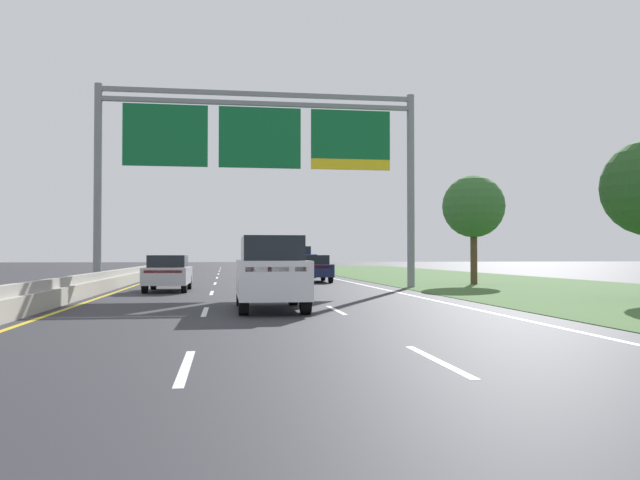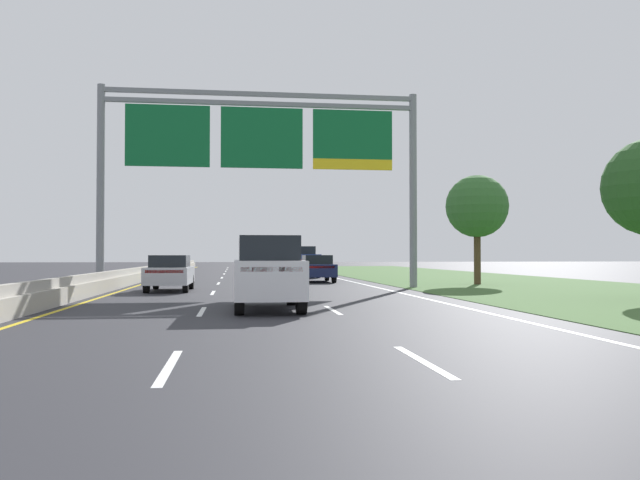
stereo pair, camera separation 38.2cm
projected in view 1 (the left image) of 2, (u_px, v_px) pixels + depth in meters
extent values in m
plane|color=#2B2B30|center=(250.00, 285.00, 33.66)|extent=(220.00, 220.00, 0.00)
cube|color=white|center=(185.00, 367.00, 9.16)|extent=(0.14, 3.00, 0.01)
cube|color=white|center=(205.00, 312.00, 18.06)|extent=(0.14, 3.00, 0.01)
cube|color=white|center=(212.00, 293.00, 26.97)|extent=(0.14, 3.00, 0.01)
cube|color=white|center=(215.00, 283.00, 35.87)|extent=(0.14, 3.00, 0.01)
cube|color=white|center=(217.00, 278.00, 44.77)|extent=(0.14, 3.00, 0.01)
cube|color=white|center=(218.00, 274.00, 53.68)|extent=(0.14, 3.00, 0.01)
cube|color=white|center=(219.00, 271.00, 62.58)|extent=(0.14, 3.00, 0.01)
cube|color=white|center=(220.00, 269.00, 71.48)|extent=(0.14, 3.00, 0.01)
cube|color=white|center=(221.00, 268.00, 80.38)|extent=(0.14, 3.00, 0.01)
cube|color=white|center=(437.00, 361.00, 9.70)|extent=(0.14, 3.00, 0.01)
cube|color=white|center=(336.00, 310.00, 18.60)|extent=(0.14, 3.00, 0.01)
cube|color=white|center=(300.00, 292.00, 27.50)|extent=(0.14, 3.00, 0.01)
cube|color=white|center=(282.00, 283.00, 36.41)|extent=(0.14, 3.00, 0.01)
cube|color=white|center=(271.00, 277.00, 45.31)|extent=(0.14, 3.00, 0.01)
cube|color=white|center=(263.00, 274.00, 54.21)|extent=(0.14, 3.00, 0.01)
cube|color=white|center=(258.00, 271.00, 63.11)|extent=(0.14, 3.00, 0.01)
cube|color=white|center=(254.00, 269.00, 72.02)|extent=(0.14, 3.00, 0.01)
cube|color=white|center=(251.00, 268.00, 80.92)|extent=(0.14, 3.00, 0.01)
cube|color=white|center=(362.00, 285.00, 34.52)|extent=(0.16, 106.00, 0.01)
cube|color=gold|center=(133.00, 286.00, 32.81)|extent=(0.16, 106.00, 0.01)
cube|color=#3D602D|center=(505.00, 283.00, 35.68)|extent=(14.00, 110.00, 0.02)
cube|color=#A8A399|center=(119.00, 281.00, 32.72)|extent=(0.60, 110.00, 0.55)
cube|color=#A8A399|center=(119.00, 272.00, 32.73)|extent=(0.25, 110.00, 0.30)
cylinder|color=gray|center=(98.00, 186.00, 29.49)|extent=(0.36, 0.36, 9.41)
cylinder|color=gray|center=(411.00, 191.00, 31.61)|extent=(0.36, 0.36, 9.41)
cube|color=gray|center=(260.00, 94.00, 30.65)|extent=(14.70, 0.24, 0.20)
cube|color=gray|center=(260.00, 104.00, 30.64)|extent=(14.70, 0.24, 0.20)
cube|color=#0C602D|center=(166.00, 135.00, 29.80)|extent=(3.83, 0.12, 2.85)
cube|color=#0C602D|center=(260.00, 138.00, 30.43)|extent=(3.83, 0.12, 2.85)
cube|color=#0C602D|center=(351.00, 135.00, 31.06)|extent=(3.83, 0.12, 2.35)
cube|color=yellow|center=(351.00, 165.00, 31.03)|extent=(3.83, 0.12, 0.50)
cube|color=navy|center=(299.00, 264.00, 46.32)|extent=(2.13, 5.45, 1.00)
cube|color=black|center=(298.00, 252.00, 47.18)|extent=(1.77, 1.94, 0.78)
cube|color=#B21414|center=(302.00, 260.00, 43.69)|extent=(1.68, 0.12, 0.12)
cube|color=navy|center=(301.00, 256.00, 44.62)|extent=(2.05, 1.99, 0.20)
cylinder|color=black|center=(285.00, 271.00, 48.03)|extent=(0.32, 0.85, 0.84)
cylinder|color=black|center=(308.00, 271.00, 48.23)|extent=(0.32, 0.85, 0.84)
cylinder|color=black|center=(289.00, 272.00, 44.38)|extent=(0.32, 0.85, 0.84)
cylinder|color=black|center=(313.00, 272.00, 44.59)|extent=(0.32, 0.85, 0.84)
cube|color=#B2B5BA|center=(168.00, 275.00, 28.37)|extent=(1.86, 4.42, 0.72)
cube|color=black|center=(168.00, 261.00, 28.34)|extent=(1.59, 2.32, 0.52)
cube|color=#B21414|center=(163.00, 272.00, 26.24)|extent=(1.53, 0.10, 0.12)
cylinder|color=black|center=(154.00, 282.00, 29.74)|extent=(0.23, 0.66, 0.66)
cylinder|color=black|center=(189.00, 282.00, 29.95)|extent=(0.23, 0.66, 0.66)
cylinder|color=black|center=(145.00, 285.00, 26.77)|extent=(0.23, 0.66, 0.66)
cylinder|color=black|center=(184.00, 285.00, 26.99)|extent=(0.23, 0.66, 0.66)
cube|color=silver|center=(271.00, 278.00, 18.75)|extent=(1.90, 4.70, 1.05)
cube|color=black|center=(271.00, 248.00, 18.62)|extent=(1.64, 3.00, 0.68)
cube|color=#B21414|center=(277.00, 269.00, 16.47)|extent=(1.60, 0.08, 0.12)
cylinder|color=black|center=(241.00, 294.00, 20.20)|extent=(0.26, 0.76, 0.76)
cylinder|color=black|center=(293.00, 293.00, 20.44)|extent=(0.26, 0.76, 0.76)
cylinder|color=black|center=(244.00, 301.00, 17.04)|extent=(0.26, 0.76, 0.76)
cylinder|color=black|center=(306.00, 300.00, 17.28)|extent=(0.26, 0.76, 0.76)
cube|color=#161E47|center=(313.00, 270.00, 38.11)|extent=(1.84, 4.41, 0.72)
cube|color=black|center=(313.00, 260.00, 38.08)|extent=(1.58, 2.31, 0.52)
cube|color=#B21414|center=(318.00, 267.00, 35.98)|extent=(1.53, 0.09, 0.12)
cylinder|color=black|center=(297.00, 275.00, 39.47)|extent=(0.22, 0.66, 0.66)
cylinder|color=black|center=(323.00, 275.00, 39.70)|extent=(0.22, 0.66, 0.66)
cylinder|color=black|center=(303.00, 277.00, 36.51)|extent=(0.22, 0.66, 0.66)
cylinder|color=black|center=(331.00, 277.00, 36.74)|extent=(0.22, 0.66, 0.66)
cylinder|color=#4C3823|center=(474.00, 258.00, 34.63)|extent=(0.36, 0.36, 2.85)
sphere|color=#33662D|center=(474.00, 206.00, 34.69)|extent=(3.32, 3.32, 3.32)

